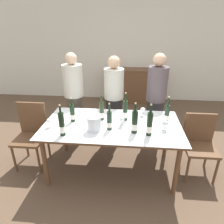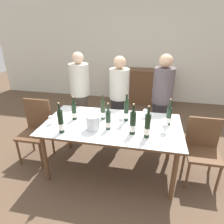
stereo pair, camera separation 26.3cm
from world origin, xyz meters
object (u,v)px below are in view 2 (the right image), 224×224
object	(u,v)px
wine_bottle_2	(61,122)
chair_left_end	(36,126)
wine_bottle_0	(74,111)
wine_glass_2	(145,112)
sideboard_cabinet	(144,87)
wine_glass_0	(121,120)
wine_glass_3	(165,126)
wine_bottle_5	(147,126)
wine_bottle_7	(169,116)
chair_right_end	(203,146)
wine_bottle_6	(126,111)
ice_bucket	(93,122)
wine_bottle_3	(103,111)
person_guest_left	(119,102)
wine_bottle_4	(133,124)
dining_table	(112,128)
person_guest_right	(161,103)
wine_glass_1	(51,118)
person_host	(81,98)
wine_bottle_1	(108,121)

from	to	relation	value
wine_bottle_2	chair_left_end	distance (m)	0.86
wine_bottle_0	wine_glass_2	size ratio (longest dim) A/B	2.60
sideboard_cabinet	wine_glass_0	world-z (taller)	sideboard_cabinet
sideboard_cabinet	wine_glass_0	distance (m)	2.91
sideboard_cabinet	wine_glass_3	distance (m)	2.98
wine_bottle_5	wine_bottle_7	distance (m)	0.47
chair_left_end	chair_right_end	world-z (taller)	chair_left_end
wine_bottle_6	chair_right_end	bearing A→B (deg)	-3.48
ice_bucket	wine_bottle_6	bearing A→B (deg)	40.82
ice_bucket	wine_bottle_3	size ratio (longest dim) A/B	0.53
person_guest_left	wine_bottle_3	bearing A→B (deg)	-99.22
wine_bottle_2	chair_left_end	xyz separation A→B (m)	(-0.65, 0.43, -0.36)
wine_bottle_3	wine_glass_2	bearing A→B (deg)	16.66
wine_bottle_4	wine_bottle_0	bearing A→B (deg)	164.45
wine_bottle_6	wine_glass_3	distance (m)	0.57
dining_table	wine_bottle_0	bearing A→B (deg)	175.57
person_guest_right	sideboard_cabinet	bearing A→B (deg)	100.40
dining_table	wine_bottle_0	xyz separation A→B (m)	(-0.55, 0.04, 0.19)
wine_bottle_6	wine_bottle_7	world-z (taller)	wine_bottle_6
wine_bottle_6	wine_bottle_5	bearing A→B (deg)	-51.90
wine_bottle_4	person_guest_right	bearing A→B (deg)	69.97
wine_bottle_4	chair_left_end	bearing A→B (deg)	169.41
wine_bottle_7	wine_glass_0	size ratio (longest dim) A/B	2.64
wine_glass_1	wine_bottle_6	bearing A→B (deg)	17.36
wine_bottle_0	person_host	bearing A→B (deg)	103.54
person_guest_right	dining_table	bearing A→B (deg)	-129.11
wine_bottle_1	chair_right_end	distance (m)	1.32
wine_bottle_5	sideboard_cabinet	bearing A→B (deg)	93.28
wine_bottle_3	sideboard_cabinet	bearing A→B (deg)	80.42
wine_bottle_6	person_guest_left	world-z (taller)	person_guest_left
wine_bottle_6	wine_bottle_0	bearing A→B (deg)	-171.68
wine_bottle_4	person_guest_right	size ratio (longest dim) A/B	0.25
wine_glass_0	wine_glass_3	bearing A→B (deg)	-5.19
wine_bottle_5	chair_right_end	xyz separation A→B (m)	(0.75, 0.32, -0.39)
ice_bucket	wine_bottle_4	xyz separation A→B (m)	(0.51, -0.01, 0.04)
person_host	wine_bottle_5	bearing A→B (deg)	-40.46
wine_glass_2	wine_glass_3	bearing A→B (deg)	-57.17
sideboard_cabinet	wine_bottle_4	distance (m)	3.05
wine_bottle_0	wine_glass_1	distance (m)	0.33
wine_bottle_7	wine_glass_1	bearing A→B (deg)	-168.90
wine_bottle_4	wine_glass_0	world-z (taller)	wine_bottle_4
dining_table	wine_bottle_4	distance (m)	0.41
wine_bottle_4	dining_table	bearing A→B (deg)	146.98
wine_bottle_2	wine_glass_0	bearing A→B (deg)	22.45
dining_table	ice_bucket	distance (m)	0.33
wine_bottle_3	wine_bottle_7	bearing A→B (deg)	1.11
wine_bottle_4	wine_bottle_6	bearing A→B (deg)	110.25
wine_bottle_0	wine_glass_1	size ratio (longest dim) A/B	2.77
wine_bottle_1	wine_bottle_7	size ratio (longest dim) A/B	0.99
wine_bottle_0	wine_glass_3	distance (m)	1.24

